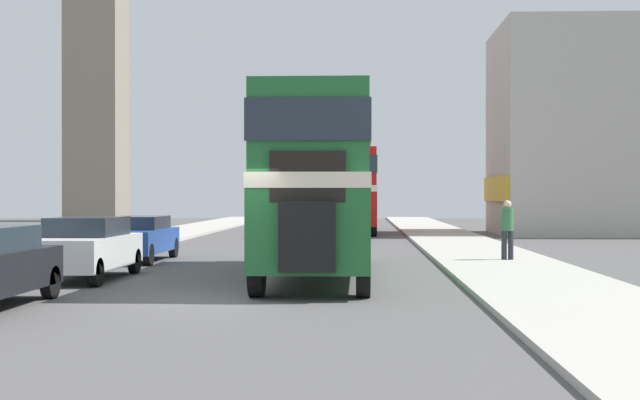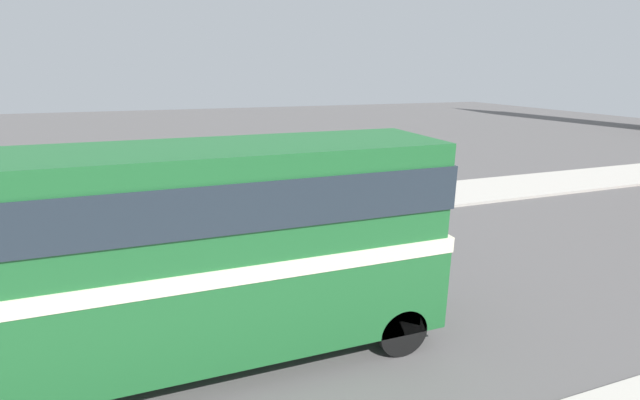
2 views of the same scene
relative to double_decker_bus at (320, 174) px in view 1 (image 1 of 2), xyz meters
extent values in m
plane|color=#565454|center=(-1.80, -4.91, -2.52)|extent=(120.00, 120.00, 0.00)
cube|color=#B7B2A8|center=(4.95, -4.91, -2.46)|extent=(3.50, 120.00, 0.12)
cube|color=#1E602D|center=(0.00, 0.02, -1.20)|extent=(2.36, 10.45, 1.65)
cube|color=beige|center=(0.00, 0.02, -0.23)|extent=(2.39, 10.50, 0.30)
cube|color=#1E602D|center=(0.00, 0.02, 0.82)|extent=(2.32, 10.24, 1.80)
cube|color=#232D38|center=(0.00, 0.02, 0.91)|extent=(2.39, 10.34, 0.81)
cube|color=black|center=(0.00, -5.30, -1.29)|extent=(1.06, 0.20, 1.32)
cube|color=black|center=(0.00, -5.16, -0.17)|extent=(1.42, 0.12, 0.96)
cylinder|color=black|center=(-1.04, -4.39, -2.00)|extent=(0.28, 1.02, 1.02)
cylinder|color=black|center=(1.04, -4.39, -2.00)|extent=(0.28, 1.02, 1.02)
cylinder|color=black|center=(-1.04, 4.33, -2.00)|extent=(0.28, 1.02, 1.02)
cylinder|color=black|center=(1.04, 4.33, -2.00)|extent=(0.28, 1.02, 1.02)
cube|color=#B2140F|center=(0.52, 25.30, -1.19)|extent=(2.53, 10.05, 1.68)
cube|color=beige|center=(0.52, 25.30, -0.19)|extent=(2.55, 10.10, 0.31)
cube|color=#B2140F|center=(0.52, 25.30, 0.88)|extent=(2.48, 9.85, 1.84)
cube|color=#232D38|center=(0.52, 25.30, 0.97)|extent=(2.55, 9.95, 0.83)
cube|color=black|center=(0.52, 20.18, -1.27)|extent=(1.14, 0.20, 1.35)
cube|color=black|center=(0.52, 20.32, -0.13)|extent=(1.52, 0.12, 0.98)
cylinder|color=black|center=(-0.60, 21.09, -2.00)|extent=(0.28, 1.02, 1.02)
cylinder|color=black|center=(1.65, 21.09, -2.00)|extent=(0.28, 1.02, 1.02)
cylinder|color=black|center=(-0.60, 29.41, -2.00)|extent=(0.28, 1.02, 1.02)
cylinder|color=black|center=(1.65, 29.41, -2.00)|extent=(0.28, 1.02, 1.02)
cylinder|color=black|center=(-4.99, -4.84, -2.20)|extent=(0.20, 0.64, 0.64)
cube|color=white|center=(-5.51, -0.98, -1.86)|extent=(1.68, 4.23, 0.74)
cube|color=#232D38|center=(-5.51, -0.81, -1.26)|extent=(1.48, 2.20, 0.45)
cylinder|color=black|center=(-6.25, -2.64, -2.20)|extent=(0.20, 0.64, 0.64)
cylinder|color=black|center=(-4.77, -2.64, -2.20)|extent=(0.20, 0.64, 0.64)
cylinder|color=black|center=(-6.25, 0.69, -2.20)|extent=(0.20, 0.64, 0.64)
cylinder|color=black|center=(-4.77, 0.69, -2.20)|extent=(0.20, 0.64, 0.64)
cube|color=#1E479E|center=(-5.76, 4.86, -1.89)|extent=(1.71, 4.28, 0.68)
cube|color=#232D38|center=(-5.76, 5.03, -1.35)|extent=(1.51, 2.23, 0.39)
cylinder|color=black|center=(-6.52, 3.17, -2.20)|extent=(0.20, 0.64, 0.64)
cylinder|color=black|center=(-5.01, 3.17, -2.20)|extent=(0.20, 0.64, 0.64)
cylinder|color=black|center=(-6.52, 6.55, -2.20)|extent=(0.20, 0.64, 0.64)
cylinder|color=black|center=(-5.01, 6.55, -2.20)|extent=(0.20, 0.64, 0.64)
cylinder|color=#282833|center=(5.18, 4.39, -1.98)|extent=(0.16, 0.16, 0.84)
cylinder|color=#282833|center=(5.37, 4.39, -1.98)|extent=(0.16, 0.16, 0.84)
cylinder|color=#336B42|center=(5.28, 4.39, -1.22)|extent=(0.35, 0.35, 0.66)
sphere|color=beige|center=(5.28, 4.39, -0.78)|extent=(0.23, 0.23, 0.23)
cube|color=gray|center=(-19.40, 46.18, 9.64)|extent=(4.06, 4.06, 24.30)
cube|color=gold|center=(7.93, 24.15, -0.19)|extent=(0.12, 7.74, 1.27)
camera|label=1|loc=(0.98, -21.76, -0.51)|focal=50.00mm
camera|label=2|loc=(7.53, 0.38, 2.95)|focal=24.00mm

